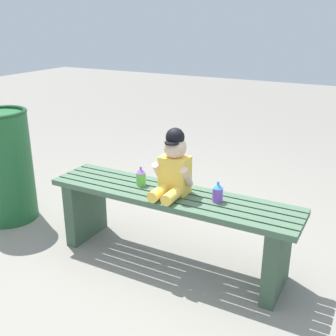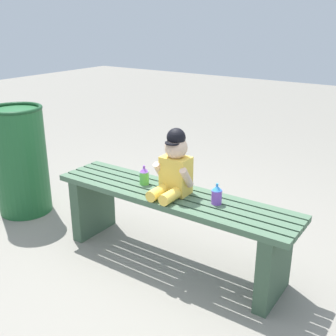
# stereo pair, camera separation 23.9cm
# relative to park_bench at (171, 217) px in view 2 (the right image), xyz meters

# --- Properties ---
(ground_plane) EXTENTS (16.00, 16.00, 0.00)m
(ground_plane) POSITION_rel_park_bench_xyz_m (0.00, 0.00, -0.31)
(ground_plane) COLOR gray
(park_bench) EXTENTS (1.59, 0.36, 0.47)m
(park_bench) POSITION_rel_park_bench_xyz_m (0.00, 0.00, 0.00)
(park_bench) COLOR #47664C
(park_bench) RESTS_ON ground_plane
(child_figure) EXTENTS (0.23, 0.27, 0.40)m
(child_figure) POSITION_rel_park_bench_xyz_m (0.02, 0.00, 0.34)
(child_figure) COLOR #F2C64C
(child_figure) RESTS_ON park_bench
(sippy_cup_left) EXTENTS (0.06, 0.06, 0.12)m
(sippy_cup_left) POSITION_rel_park_bench_xyz_m (-0.23, 0.02, 0.22)
(sippy_cup_left) COLOR #66CC4C
(sippy_cup_left) RESTS_ON park_bench
(sippy_cup_right) EXTENTS (0.06, 0.06, 0.12)m
(sippy_cup_right) POSITION_rel_park_bench_xyz_m (0.29, 0.02, 0.22)
(sippy_cup_right) COLOR #8C4CCC
(sippy_cup_right) RESTS_ON park_bench
(trash_bin) EXTENTS (0.41, 0.41, 0.85)m
(trash_bin) POSITION_rel_park_bench_xyz_m (-1.38, -0.05, 0.11)
(trash_bin) COLOR #1E592D
(trash_bin) RESTS_ON ground_plane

